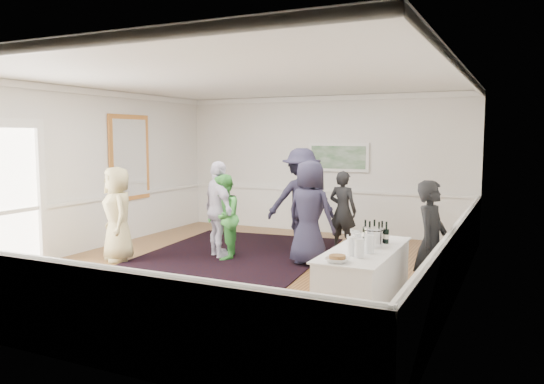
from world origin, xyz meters
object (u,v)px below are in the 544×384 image
at_px(serving_table, 364,280).
at_px(guest_dark_a, 301,200).
at_px(guest_lilac, 219,210).
at_px(guest_dark_b, 343,211).
at_px(nut_bowl, 337,259).
at_px(guest_green, 223,217).
at_px(guest_navy, 310,213).
at_px(bartender, 431,243).
at_px(ice_bucket, 373,238).
at_px(guest_tan, 118,214).

height_order(serving_table, guest_dark_a, guest_dark_a).
bearing_deg(guest_lilac, guest_dark_a, -98.47).
bearing_deg(guest_dark_b, nut_bowl, 116.41).
bearing_deg(guest_dark_a, guest_green, 18.77).
bearing_deg(guest_navy, bartender, 160.16).
relative_size(serving_table, guest_green, 1.31).
bearing_deg(nut_bowl, ice_bucket, 81.55).
relative_size(bartender, guest_dark_b, 1.06).
distance_m(guest_lilac, guest_dark_b, 2.48).
bearing_deg(guest_dark_b, guest_tan, 47.10).
bearing_deg(bartender, guest_dark_a, 59.94).
height_order(bartender, guest_green, bartender).
height_order(guest_green, nut_bowl, guest_green).
bearing_deg(ice_bucket, guest_green, 153.32).
bearing_deg(guest_green, guest_navy, 73.08).
distance_m(guest_lilac, ice_bucket, 3.78).
bearing_deg(ice_bucket, guest_navy, 130.87).
distance_m(guest_navy, ice_bucket, 2.48).
bearing_deg(guest_dark_b, serving_table, 121.49).
height_order(bartender, nut_bowl, bartender).
height_order(serving_table, bartender, bartender).
distance_m(guest_green, guest_dark_a, 1.64).
bearing_deg(guest_dark_b, guest_green, 53.07).
bearing_deg(serving_table, guest_tan, 170.23).
distance_m(guest_tan, ice_bucket, 4.92).
xyz_separation_m(guest_lilac, ice_bucket, (3.37, -1.71, 0.04)).
bearing_deg(guest_navy, guest_lilac, 15.93).
relative_size(guest_green, guest_dark_a, 0.77).
height_order(guest_green, ice_bucket, guest_green).
xyz_separation_m(guest_tan, guest_lilac, (1.50, 1.04, 0.04)).
xyz_separation_m(bartender, guest_dark_b, (-2.13, 2.76, -0.05)).
relative_size(serving_table, guest_dark_a, 1.01).
distance_m(guest_lilac, guest_dark_a, 1.67).
xyz_separation_m(bartender, ice_bucket, (-0.65, -0.55, 0.11)).
relative_size(guest_dark_a, guest_dark_b, 1.28).
xyz_separation_m(guest_lilac, guest_dark_b, (1.89, 1.60, -0.11)).
height_order(guest_navy, ice_bucket, guest_navy).
bearing_deg(guest_tan, guest_navy, 56.64).
distance_m(guest_navy, nut_bowl, 3.24).
xyz_separation_m(serving_table, ice_bucket, (0.07, 0.16, 0.53)).
distance_m(bartender, guest_lilac, 4.19).
height_order(guest_dark_a, guest_dark_b, guest_dark_a).
relative_size(guest_lilac, guest_dark_b, 1.14).
distance_m(serving_table, guest_dark_b, 3.76).
distance_m(guest_dark_b, ice_bucket, 3.62).
height_order(guest_dark_b, ice_bucket, guest_dark_b).
relative_size(bartender, ice_bucket, 6.45).
relative_size(bartender, guest_tan, 0.98).
bearing_deg(serving_table, guest_dark_a, 125.01).
height_order(guest_green, guest_navy, guest_navy).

